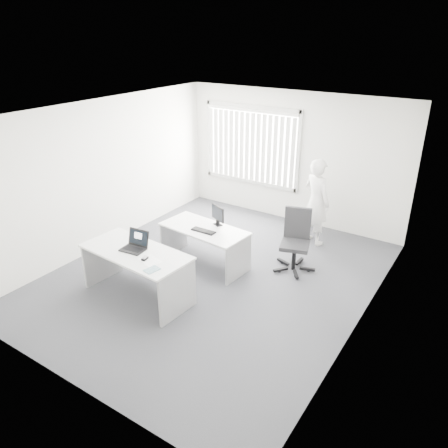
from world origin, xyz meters
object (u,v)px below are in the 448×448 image
Objects in this scene: desk_near at (137,264)px; desk_far at (204,238)px; monitor at (218,215)px; laptop at (132,242)px; office_chair at (295,251)px; person at (316,202)px.

desk_near reaches higher than desk_far.
laptop is at bearing -82.19° from monitor.
laptop is at bearing -171.08° from desk_near.
office_chair is at bearing 33.17° from desk_far.
laptop is (-1.64, -3.34, 0.09)m from person.
person reaches higher than desk_far.
monitor is (-1.17, -1.68, 0.04)m from person.
person is at bearing 78.58° from office_chair.
laptop reaches higher than monitor.
desk_near is at bearing -80.67° from monitor.
desk_far is 1.62m from office_chair.
laptop is 1.73m from monitor.
office_chair reaches higher than monitor.
office_chair is 0.64× the size of person.
monitor reaches higher than desk_far.
desk_far is (0.28, 1.42, -0.06)m from desk_near.
person is at bearing 78.24° from monitor.
person is (-0.12, 1.17, 0.52)m from office_chair.
laptop is (-0.33, -1.42, 0.43)m from desk_far.
desk_far is 0.47m from monitor.
person is 2.05m from monitor.
person reaches higher than office_chair.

